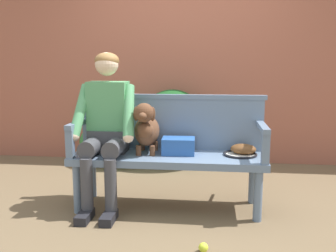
{
  "coord_description": "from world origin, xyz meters",
  "views": [
    {
      "loc": [
        0.37,
        -3.14,
        1.27
      ],
      "look_at": [
        0.0,
        0.0,
        0.73
      ],
      "focal_mm": 40.26,
      "sensor_mm": 36.0,
      "label": 1
    }
  ],
  "objects_px": {
    "dog_on_bench": "(146,128)",
    "sports_bag": "(178,146)",
    "tennis_racket": "(240,153)",
    "baseball_glove": "(243,149)",
    "person_seated": "(106,123)",
    "tennis_ball": "(203,247)",
    "garden_bench": "(168,162)"
  },
  "relations": [
    {
      "from": "person_seated",
      "to": "baseball_glove",
      "type": "height_order",
      "value": "person_seated"
    },
    {
      "from": "tennis_racket",
      "to": "baseball_glove",
      "type": "height_order",
      "value": "baseball_glove"
    },
    {
      "from": "dog_on_bench",
      "to": "tennis_racket",
      "type": "distance_m",
      "value": 0.84
    },
    {
      "from": "garden_bench",
      "to": "dog_on_bench",
      "type": "height_order",
      "value": "dog_on_bench"
    },
    {
      "from": "tennis_racket",
      "to": "baseball_glove",
      "type": "relative_size",
      "value": 2.63
    },
    {
      "from": "dog_on_bench",
      "to": "sports_bag",
      "type": "bearing_deg",
      "value": 7.07
    },
    {
      "from": "garden_bench",
      "to": "tennis_racket",
      "type": "xyz_separation_m",
      "value": [
        0.62,
        0.08,
        0.07
      ]
    },
    {
      "from": "garden_bench",
      "to": "person_seated",
      "type": "xyz_separation_m",
      "value": [
        -0.54,
        -0.02,
        0.33
      ]
    },
    {
      "from": "tennis_racket",
      "to": "tennis_ball",
      "type": "height_order",
      "value": "tennis_racket"
    },
    {
      "from": "person_seated",
      "to": "tennis_racket",
      "type": "bearing_deg",
      "value": 4.66
    },
    {
      "from": "sports_bag",
      "to": "tennis_ball",
      "type": "relative_size",
      "value": 4.24
    },
    {
      "from": "sports_bag",
      "to": "tennis_racket",
      "type": "bearing_deg",
      "value": 4.24
    },
    {
      "from": "person_seated",
      "to": "baseball_glove",
      "type": "distance_m",
      "value": 1.21
    },
    {
      "from": "person_seated",
      "to": "tennis_ball",
      "type": "bearing_deg",
      "value": -40.74
    },
    {
      "from": "person_seated",
      "to": "dog_on_bench",
      "type": "relative_size",
      "value": 2.94
    },
    {
      "from": "person_seated",
      "to": "tennis_ball",
      "type": "height_order",
      "value": "person_seated"
    },
    {
      "from": "baseball_glove",
      "to": "person_seated",
      "type": "bearing_deg",
      "value": -163.82
    },
    {
      "from": "tennis_racket",
      "to": "sports_bag",
      "type": "relative_size",
      "value": 2.07
    },
    {
      "from": "baseball_glove",
      "to": "sports_bag",
      "type": "xyz_separation_m",
      "value": [
        -0.56,
        -0.05,
        0.03
      ]
    },
    {
      "from": "dog_on_bench",
      "to": "tennis_ball",
      "type": "relative_size",
      "value": 6.96
    },
    {
      "from": "garden_bench",
      "to": "tennis_ball",
      "type": "distance_m",
      "value": 0.91
    },
    {
      "from": "person_seated",
      "to": "dog_on_bench",
      "type": "xyz_separation_m",
      "value": [
        0.35,
        0.02,
        -0.04
      ]
    },
    {
      "from": "person_seated",
      "to": "tennis_racket",
      "type": "relative_size",
      "value": 2.33
    },
    {
      "from": "person_seated",
      "to": "sports_bag",
      "type": "relative_size",
      "value": 4.82
    },
    {
      "from": "garden_bench",
      "to": "person_seated",
      "type": "relative_size",
      "value": 1.23
    },
    {
      "from": "person_seated",
      "to": "tennis_ball",
      "type": "distance_m",
      "value": 1.35
    },
    {
      "from": "garden_bench",
      "to": "tennis_ball",
      "type": "bearing_deg",
      "value": -66.65
    },
    {
      "from": "tennis_ball",
      "to": "baseball_glove",
      "type": "bearing_deg",
      "value": 69.66
    },
    {
      "from": "tennis_racket",
      "to": "dog_on_bench",
      "type": "bearing_deg",
      "value": -174.8
    },
    {
      "from": "person_seated",
      "to": "dog_on_bench",
      "type": "distance_m",
      "value": 0.35
    },
    {
      "from": "dog_on_bench",
      "to": "baseball_glove",
      "type": "relative_size",
      "value": 2.09
    },
    {
      "from": "tennis_racket",
      "to": "baseball_glove",
      "type": "bearing_deg",
      "value": 30.27
    }
  ]
}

